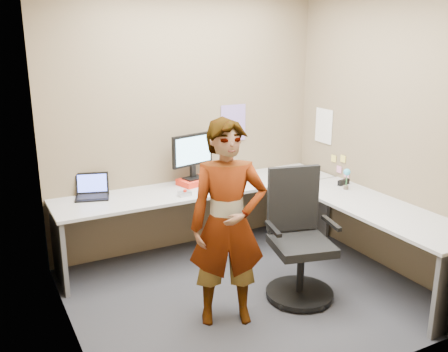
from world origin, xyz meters
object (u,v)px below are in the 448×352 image
office_chair (298,247)px  person (228,224)px  desk (267,211)px  monitor (193,152)px

office_chair → person: 0.82m
office_chair → person: person is taller
desk → monitor: 0.99m
person → monitor: bearing=97.1°
desk → person: bearing=-140.3°
desk → person: size_ratio=1.80×
desk → person: (-0.78, -0.65, 0.24)m
monitor → desk: bearing=-72.2°
office_chair → person: bearing=-161.3°
monitor → office_chair: bearing=-87.0°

